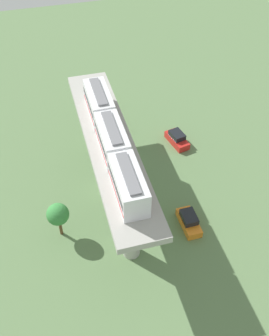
{
  "coord_description": "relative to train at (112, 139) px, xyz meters",
  "views": [
    {
      "loc": [
        -6.37,
        -34.03,
        38.64
      ],
      "look_at": [
        2.5,
        -1.55,
        5.27
      ],
      "focal_mm": 43.02,
      "sensor_mm": 36.0,
      "label": 1
    }
  ],
  "objects": [
    {
      "name": "ground_plane",
      "position": [
        0.0,
        1.55,
        -10.32
      ],
      "size": [
        120.0,
        120.0,
        0.0
      ],
      "primitive_type": "plane",
      "color": "#5B7A4C"
    },
    {
      "name": "viaduct",
      "position": [
        0.0,
        1.55,
        -3.77
      ],
      "size": [
        5.2,
        28.85,
        8.78
      ],
      "color": "#A8A59E",
      "rests_on": "ground"
    },
    {
      "name": "train",
      "position": [
        0.0,
        0.0,
        0.0
      ],
      "size": [
        2.64,
        20.5,
        3.24
      ],
      "color": "silver",
      "rests_on": "viaduct"
    },
    {
      "name": "parked_car_red",
      "position": [
        11.21,
        8.56,
        -9.57
      ],
      "size": [
        2.64,
        4.48,
        1.76
      ],
      "rotation": [
        0.0,
        0.0,
        0.21
      ],
      "color": "red",
      "rests_on": "ground"
    },
    {
      "name": "parked_car_orange",
      "position": [
        7.56,
        -5.91,
        -9.57
      ],
      "size": [
        1.85,
        4.22,
        1.76
      ],
      "rotation": [
        0.0,
        0.0,
        0.01
      ],
      "color": "orange",
      "rests_on": "ground"
    },
    {
      "name": "tree_near_viaduct",
      "position": [
        -7.2,
        -3.14,
        -6.8
      ],
      "size": [
        2.56,
        2.56,
        4.84
      ],
      "color": "brown",
      "rests_on": "ground"
    }
  ]
}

